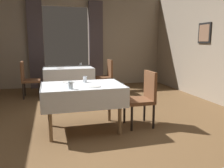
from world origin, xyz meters
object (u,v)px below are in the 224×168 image
chair_far_left (28,78)px  chair_far_right (106,75)px  dining_table_far (68,71)px  glass_mid_d (85,79)px  glass_far_a (81,64)px  plate_far_b (60,68)px  glass_mid_c (71,85)px  chair_mid_right (143,96)px  plate_mid_a (69,82)px  plate_mid_b (94,86)px  dining_table_mid (83,91)px

chair_far_left → chair_far_right: bearing=0.2°
dining_table_far → glass_mid_d: bearing=-88.2°
glass_far_a → plate_far_b: size_ratio=0.42×
glass_mid_c → chair_mid_right: bearing=11.5°
dining_table_far → plate_far_b: (-0.22, -0.18, 0.10)m
chair_mid_right → plate_far_b: bearing=116.4°
glass_far_a → plate_far_b: (-0.60, -0.48, -0.04)m
glass_mid_d → glass_far_a: glass_mid_d is taller
glass_far_a → chair_mid_right: bearing=-77.7°
dining_table_far → glass_mid_c: glass_mid_c is taller
plate_mid_a → dining_table_far: bearing=85.7°
dining_table_far → chair_far_left: 1.04m
dining_table_far → glass_mid_d: glass_mid_d is taller
plate_mid_b → chair_mid_right: bearing=11.3°
chair_far_right → plate_mid_b: bearing=-107.2°
dining_table_far → plate_mid_a: bearing=-94.3°
dining_table_mid → dining_table_far: (-0.01, 2.66, 0.01)m
plate_mid_a → plate_far_b: same height
dining_table_mid → plate_mid_a: (-0.19, 0.25, 0.11)m
chair_far_left → plate_far_b: size_ratio=4.64×
chair_mid_right → plate_mid_a: size_ratio=4.75×
dining_table_mid → chair_mid_right: (1.02, -0.04, -0.13)m
dining_table_far → chair_mid_right: size_ratio=1.38×
chair_far_left → glass_mid_d: (1.10, -2.41, 0.29)m
dining_table_far → chair_mid_right: chair_mid_right is taller
dining_table_far → plate_mid_a: size_ratio=6.56×
chair_far_right → plate_mid_a: 2.65m
dining_table_mid → dining_table_far: same height
glass_mid_c → glass_far_a: (0.57, 3.25, -0.01)m
plate_mid_b → plate_far_b: bearing=97.9°
dining_table_mid → glass_mid_c: (-0.21, -0.29, 0.16)m
chair_far_left → plate_mid_b: (1.18, -2.81, 0.24)m
chair_far_left → glass_far_a: chair_far_left is taller
dining_table_mid → glass_far_a: glass_far_a is taller
plate_mid_a → glass_mid_d: bearing=-14.1°
plate_far_b → plate_mid_a: bearing=-88.9°
dining_table_mid → chair_mid_right: size_ratio=1.36×
chair_mid_right → chair_far_left: same height
chair_mid_right → glass_far_a: chair_mid_right is taller
chair_far_right → glass_far_a: (-0.65, 0.36, 0.28)m
glass_far_a → plate_far_b: glass_far_a is taller
glass_mid_d → plate_far_b: glass_mid_d is taller
plate_mid_b → plate_far_b: 2.73m
chair_mid_right → glass_mid_c: size_ratio=8.87×
glass_mid_d → plate_mid_a: bearing=165.9°
dining_table_far → glass_mid_c: bearing=-93.8°
glass_far_a → plate_far_b: bearing=-141.3°
chair_mid_right → glass_far_a: (-0.66, 3.00, 0.28)m
dining_table_far → glass_mid_d: (0.08, -2.48, 0.15)m
dining_table_far → plate_far_b: size_ratio=6.40×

